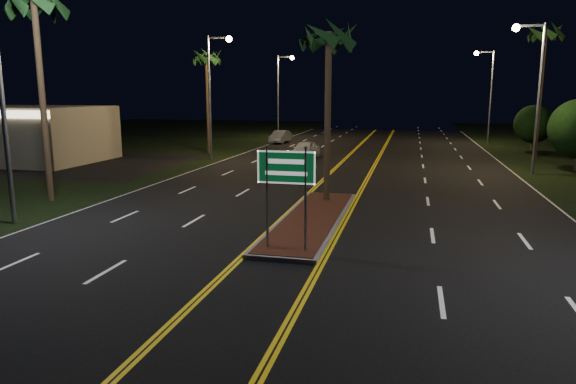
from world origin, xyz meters
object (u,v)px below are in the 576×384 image
(streetlight_left_mid, at_px, (214,83))
(streetlight_left_far, at_px, (281,87))
(commercial_building, at_px, (0,133))
(palm_left_far, at_px, (206,58))
(palm_left_near, at_px, (34,4))
(streetlight_left_near, at_px, (8,72))
(highway_sign, at_px, (286,177))
(palm_median, at_px, (329,37))
(streetlight_right_mid, at_px, (533,81))
(streetlight_right_far, at_px, (487,86))
(car_near, at_px, (305,148))
(palm_right_far, at_px, (546,34))
(shrub_far, at_px, (534,124))
(car_far, at_px, (280,136))
(median_island, at_px, (312,219))

(streetlight_left_mid, xyz_separation_m, streetlight_left_far, (0.00, 20.00, 0.00))
(commercial_building, distance_m, palm_left_far, 16.47)
(commercial_building, bearing_deg, palm_left_near, -41.61)
(streetlight_left_mid, relative_size, palm_left_far, 1.02)
(streetlight_left_near, distance_m, palm_left_far, 24.19)
(palm_left_near, bearing_deg, palm_left_far, 90.86)
(highway_sign, relative_size, palm_left_far, 0.36)
(commercial_building, relative_size, palm_left_far, 1.70)
(streetlight_left_near, height_order, palm_median, streetlight_left_near)
(streetlight_right_mid, bearing_deg, streetlight_right_far, 90.00)
(car_near, bearing_deg, palm_right_far, 17.17)
(streetlight_left_far, relative_size, palm_left_near, 0.92)
(shrub_far, bearing_deg, streetlight_right_mid, -102.82)
(streetlight_left_far, xyz_separation_m, shrub_far, (24.41, -8.00, -3.32))
(streetlight_right_mid, xyz_separation_m, car_near, (-14.87, 4.36, -4.87))
(streetlight_left_near, bearing_deg, car_near, 74.13)
(streetlight_left_far, relative_size, palm_right_far, 0.87)
(streetlight_right_mid, height_order, palm_left_near, palm_left_near)
(streetlight_right_mid, xyz_separation_m, palm_median, (-10.61, -11.50, 1.62))
(car_far, bearing_deg, palm_right_far, -16.42)
(streetlight_left_far, bearing_deg, median_island, -74.00)
(palm_median, bearing_deg, streetlight_left_near, -148.51)
(streetlight_right_far, relative_size, car_far, 2.09)
(palm_left_far, xyz_separation_m, palm_right_far, (25.60, 2.00, 1.40))
(median_island, height_order, car_far, car_far)
(highway_sign, height_order, palm_left_far, palm_left_far)
(streetlight_left_mid, distance_m, palm_right_far, 24.42)
(car_far, bearing_deg, streetlight_left_mid, -90.64)
(palm_left_near, relative_size, car_far, 2.27)
(car_near, bearing_deg, palm_median, -69.86)
(streetlight_left_far, distance_m, palm_left_far, 16.28)
(commercial_building, bearing_deg, car_far, 47.89)
(streetlight_left_near, height_order, palm_left_near, palm_left_near)
(streetlight_left_far, bearing_deg, palm_median, -72.42)
(car_far, bearing_deg, highway_sign, -70.88)
(streetlight_left_near, distance_m, palm_right_far, 35.16)
(shrub_far, bearing_deg, highway_sign, -112.57)
(palm_right_far, relative_size, shrub_far, 2.60)
(highway_sign, relative_size, streetlight_left_far, 0.36)
(streetlight_right_mid, bearing_deg, car_far, 140.49)
(streetlight_left_near, xyz_separation_m, shrub_far, (24.41, 32.00, -3.32))
(median_island, bearing_deg, streetlight_right_mid, 54.72)
(median_island, relative_size, streetlight_left_mid, 1.14)
(streetlight_right_mid, bearing_deg, palm_left_far, 165.63)
(palm_left_far, relative_size, shrub_far, 2.22)
(palm_median, bearing_deg, streetlight_left_far, 107.58)
(palm_left_far, bearing_deg, car_far, 71.58)
(highway_sign, height_order, streetlight_right_far, streetlight_right_far)
(streetlight_right_mid, relative_size, palm_left_near, 0.92)
(median_island, xyz_separation_m, palm_left_near, (-12.50, 1.00, 8.60))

